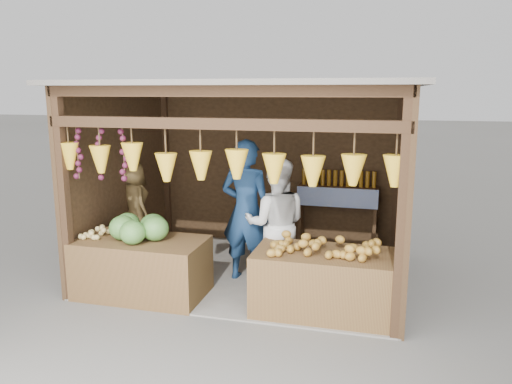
% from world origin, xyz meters
% --- Properties ---
extents(ground, '(80.00, 80.00, 0.00)m').
position_xyz_m(ground, '(0.00, 0.00, 0.00)').
color(ground, '#514F49').
rests_on(ground, ground).
extents(stall_structure, '(4.30, 3.30, 2.66)m').
position_xyz_m(stall_structure, '(-0.03, -0.04, 1.67)').
color(stall_structure, slate).
rests_on(stall_structure, ground).
extents(back_shelf, '(1.25, 0.32, 1.32)m').
position_xyz_m(back_shelf, '(1.05, 1.28, 0.87)').
color(back_shelf, '#382314').
rests_on(back_shelf, ground).
extents(counter_left, '(1.59, 0.85, 0.73)m').
position_xyz_m(counter_left, '(-1.14, -1.08, 0.36)').
color(counter_left, '#453117').
rests_on(counter_left, ground).
extents(counter_right, '(1.58, 0.85, 0.74)m').
position_xyz_m(counter_right, '(1.12, -1.03, 0.37)').
color(counter_right, '#4E311A').
rests_on(counter_right, ground).
extents(stool, '(0.33, 0.33, 0.31)m').
position_xyz_m(stool, '(-1.87, 0.16, 0.16)').
color(stool, black).
rests_on(stool, ground).
extents(man_standing, '(0.75, 0.54, 1.93)m').
position_xyz_m(man_standing, '(-0.01, -0.26, 0.97)').
color(man_standing, '#142C4D').
rests_on(man_standing, ground).
extents(woman_standing, '(0.93, 0.77, 1.71)m').
position_xyz_m(woman_standing, '(0.42, -0.39, 0.86)').
color(woman_standing, silver).
rests_on(woman_standing, ground).
extents(vendor_seated, '(0.68, 0.65, 1.17)m').
position_xyz_m(vendor_seated, '(-1.87, 0.16, 0.90)').
color(vendor_seated, brown).
rests_on(vendor_seated, stool).
extents(melon_pile, '(1.00, 0.50, 0.32)m').
position_xyz_m(melon_pile, '(-1.17, -1.08, 0.89)').
color(melon_pile, '#1C5516').
rests_on(melon_pile, counter_left).
extents(tanfruit_pile, '(0.34, 0.40, 0.13)m').
position_xyz_m(tanfruit_pile, '(-1.76, -1.11, 0.79)').
color(tanfruit_pile, tan).
rests_on(tanfruit_pile, counter_left).
extents(mango_pile, '(1.40, 0.64, 0.22)m').
position_xyz_m(mango_pile, '(1.13, -1.07, 0.85)').
color(mango_pile, '#B04417').
rests_on(mango_pile, counter_right).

